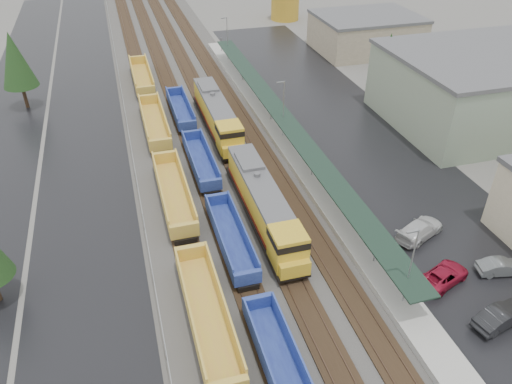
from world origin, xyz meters
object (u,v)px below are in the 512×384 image
storage_tank (285,5)px  locomotive_trail (217,116)px  parked_car_east_c (420,229)px  well_string_yellow (188,245)px  parked_car_east_b (444,276)px  well_string_blue (252,293)px  locomotive_lead (265,206)px  parked_car_east_a (501,316)px  parked_car_east_e (501,267)px

storage_tank → locomotive_trail: bearing=-117.9°
parked_car_east_c → well_string_yellow: bearing=56.4°
parked_car_east_b → parked_car_east_c: parked_car_east_c is taller
well_string_blue → parked_car_east_b: (16.38, -2.23, -0.41)m
well_string_yellow → well_string_blue: well_string_yellow is taller
locomotive_trail → parked_car_east_c: size_ratio=3.40×
locomotive_lead → well_string_blue: bearing=-112.4°
parked_car_east_b → parked_car_east_c: (1.36, 6.06, 0.13)m
locomotive_trail → storage_tank: size_ratio=3.12×
storage_tank → parked_car_east_a: 89.28m
locomotive_lead → locomotive_trail: 21.00m
parked_car_east_c → parked_car_east_e: bearing=-172.5°
locomotive_lead → parked_car_east_b: 17.27m
parked_car_east_e → parked_car_east_c: bearing=42.8°
parked_car_east_e → locomotive_lead: bearing=66.0°
storage_tank → locomotive_lead: bearing=-110.5°
locomotive_trail → parked_car_east_a: size_ratio=3.89×
parked_car_east_b → storage_tank: bearing=-30.6°
locomotive_trail → well_string_blue: (-4.00, -30.71, -1.23)m
well_string_blue → locomotive_trail: bearing=82.6°
parked_car_east_c → parked_car_east_e: size_ratio=1.33×
locomotive_lead → parked_car_east_e: (17.82, -12.41, -1.63)m
well_string_yellow → well_string_blue: (4.00, -7.32, -0.12)m
storage_tank → parked_car_east_b: 84.26m
locomotive_lead → storage_tank: (26.55, 71.09, 0.76)m
locomotive_lead → parked_car_east_a: 22.22m
well_string_blue → parked_car_east_c: size_ratio=15.17×
well_string_yellow → parked_car_east_b: bearing=-25.1°
parked_car_east_a → parked_car_east_c: 11.39m
storage_tank → parked_car_east_c: storage_tank is taller
storage_tank → parked_car_east_e: size_ratio=1.46×
well_string_yellow → well_string_blue: 8.34m
parked_car_east_e → well_string_yellow: bearing=79.6°
well_string_yellow → parked_car_east_b: 22.51m
locomotive_lead → parked_car_east_a: (13.91, -17.26, -1.52)m
locomotive_trail → well_string_yellow: locomotive_trail is taller
locomotive_trail → well_string_yellow: size_ratio=0.19×
parked_car_east_e → parked_car_east_a: bearing=152.0°
locomotive_trail → parked_car_east_c: (13.74, -26.87, -1.51)m
storage_tank → parked_car_east_b: bearing=-99.7°
locomotive_lead → locomotive_trail: (0.00, 21.00, 0.00)m
well_string_blue → parked_car_east_e: well_string_blue is taller
parked_car_east_c → locomotive_lead: bearing=42.4°
well_string_blue → parked_car_east_c: 18.16m
well_string_yellow → parked_car_east_b: (20.38, -9.54, -0.53)m
well_string_blue → parked_car_east_c: well_string_blue is taller
storage_tank → parked_car_east_e: 83.99m
locomotive_trail → well_string_blue: locomotive_trail is taller
locomotive_lead → parked_car_east_a: locomotive_lead is taller
well_string_blue → parked_car_east_a: 19.44m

